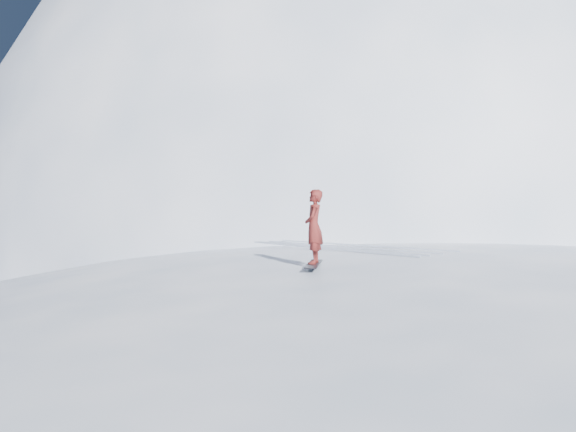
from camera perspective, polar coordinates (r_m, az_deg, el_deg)
name	(u,v)px	position (r m, az deg, el deg)	size (l,w,h in m)	color
ground	(507,368)	(14.45, 21.37, -14.23)	(400.00, 400.00, 0.00)	white
near_ridge	(430,335)	(16.88, 14.26, -11.60)	(36.00, 28.00, 4.80)	white
summit_peak	(369,237)	(47.53, 8.23, -2.13)	(60.00, 56.00, 56.00)	white
peak_shoulder	(302,254)	(35.07, 1.48, -3.93)	(28.00, 24.00, 18.00)	white
wind_bumps	(419,351)	(15.18, 13.19, -13.25)	(16.00, 14.40, 1.00)	white
snowboard	(314,264)	(13.24, 2.64, -4.89)	(1.47, 0.27, 0.02)	black
snowboarder	(314,227)	(13.15, 2.65, -1.08)	(0.63, 0.42, 1.74)	maroon
board_tracks	(344,247)	(16.99, 5.68, -3.12)	(3.15, 5.89, 0.04)	silver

